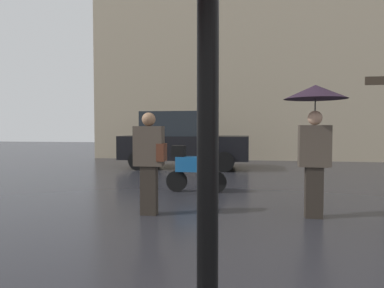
# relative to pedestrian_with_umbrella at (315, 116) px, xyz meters

# --- Properties ---
(pedestrian_with_umbrella) EXTENTS (0.95, 0.95, 2.05)m
(pedestrian_with_umbrella) POSITION_rel_pedestrian_with_umbrella_xyz_m (0.00, 0.00, 0.00)
(pedestrian_with_umbrella) COLOR #2A241E
(pedestrian_with_umbrella) RESTS_ON ground
(pedestrian_with_bag) EXTENTS (0.50, 0.24, 1.64)m
(pedestrian_with_bag) POSITION_rel_pedestrian_with_umbrella_xyz_m (-2.56, -0.22, -0.65)
(pedestrian_with_bag) COLOR #2A241E
(pedestrian_with_bag) RESTS_ON ground
(parked_scooter) EXTENTS (1.32, 0.32, 1.23)m
(parked_scooter) POSITION_rel_pedestrian_with_umbrella_xyz_m (-2.17, 1.85, -1.03)
(parked_scooter) COLOR black
(parked_scooter) RESTS_ON ground
(parked_car_left) EXTENTS (4.35, 1.92, 1.94)m
(parked_car_left) POSITION_rel_pedestrian_with_umbrella_xyz_m (-3.25, 6.29, -0.60)
(parked_car_left) COLOR black
(parked_car_left) RESTS_ON ground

